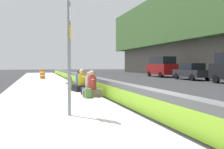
# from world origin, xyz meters

# --- Properties ---
(ground_plane) EXTENTS (160.00, 160.00, 0.00)m
(ground_plane) POSITION_xyz_m (0.00, 0.00, 0.00)
(ground_plane) COLOR #2B2B2D
(ground_plane) RESTS_ON ground
(sidewalk_strip) EXTENTS (80.00, 4.40, 0.14)m
(sidewalk_strip) POSITION_xyz_m (0.00, 2.65, 0.07)
(sidewalk_strip) COLOR #B5B2A8
(sidewalk_strip) RESTS_ON ground_plane
(jersey_barrier) EXTENTS (76.00, 0.45, 0.85)m
(jersey_barrier) POSITION_xyz_m (0.00, 0.00, 0.42)
(jersey_barrier) COLOR #545456
(jersey_barrier) RESTS_ON ground_plane
(route_sign_post) EXTENTS (0.44, 0.09, 3.60)m
(route_sign_post) POSITION_xyz_m (0.71, 2.30, 2.23)
(route_sign_post) COLOR gray
(route_sign_post) RESTS_ON sidewalk_strip
(fire_hydrant) EXTENTS (0.26, 0.46, 0.88)m
(fire_hydrant) POSITION_xyz_m (7.51, 1.44, 0.59)
(fire_hydrant) COLOR gray
(fire_hydrant) RESTS_ON sidewalk_strip
(seated_person_foreground) EXTENTS (0.79, 0.90, 1.16)m
(seated_person_foreground) POSITION_xyz_m (4.66, 0.81, 0.50)
(seated_person_foreground) COLOR #706651
(seated_person_foreground) RESTS_ON sidewalk_strip
(seated_person_middle) EXTENTS (0.81, 0.90, 1.08)m
(seated_person_middle) POSITION_xyz_m (5.69, 0.73, 0.48)
(seated_person_middle) COLOR #23284C
(seated_person_middle) RESTS_ON sidewalk_strip
(seated_person_rear) EXTENTS (0.86, 0.96, 1.19)m
(seated_person_rear) POSITION_xyz_m (6.99, 0.86, 0.51)
(seated_person_rear) COLOR black
(seated_person_rear) RESTS_ON sidewalk_strip
(seated_person_far) EXTENTS (0.76, 0.86, 1.18)m
(seated_person_far) POSITION_xyz_m (8.35, 0.79, 0.51)
(seated_person_far) COLOR #424247
(seated_person_far) RESTS_ON sidewalk_strip
(backpack) EXTENTS (0.32, 0.28, 0.40)m
(backpack) POSITION_xyz_m (4.16, 1.10, 0.33)
(backpack) COLOR #4C7A3D
(backpack) RESTS_ON sidewalk_strip
(construction_barrel) EXTENTS (0.54, 0.54, 0.95)m
(construction_barrel) POSITION_xyz_m (20.31, 2.62, 0.62)
(construction_barrel) COLOR orange
(construction_barrel) RESTS_ON sidewalk_strip
(parked_car_fourth) EXTENTS (4.52, 1.99, 1.71)m
(parked_car_fourth) POSITION_xyz_m (16.00, -12.10, 0.86)
(parked_car_fourth) COLOR #28282D
(parked_car_fourth) RESTS_ON ground_plane
(parked_car_midline) EXTENTS (5.13, 2.16, 2.56)m
(parked_car_midline) POSITION_xyz_m (22.58, -12.14, 1.35)
(parked_car_midline) COLOR maroon
(parked_car_midline) RESTS_ON ground_plane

